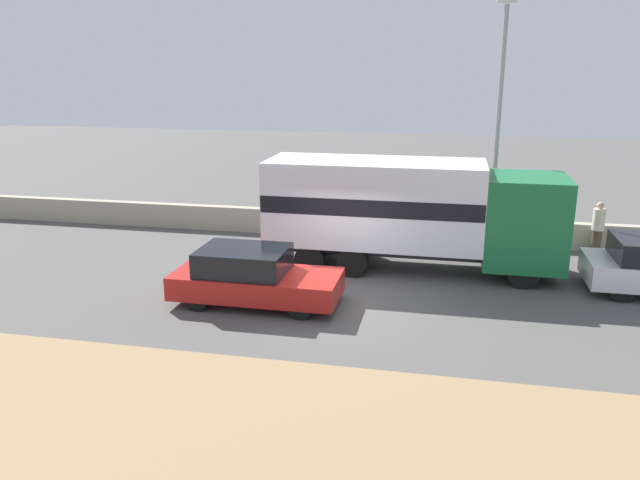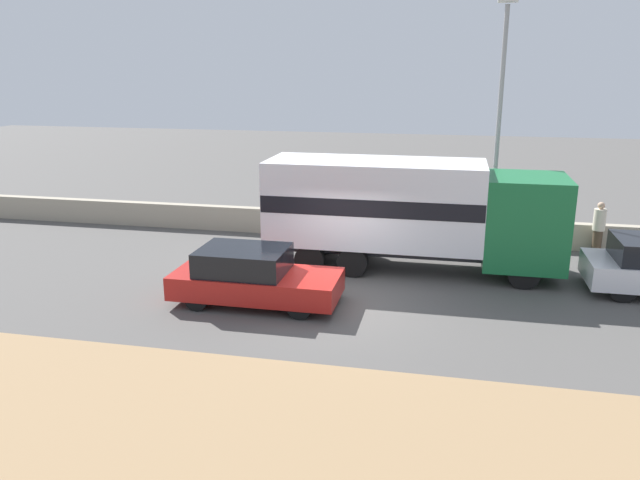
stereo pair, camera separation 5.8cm
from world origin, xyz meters
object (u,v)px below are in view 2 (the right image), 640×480
at_px(box_truck, 407,208).
at_px(car_hatchback, 253,277).
at_px(street_lamp, 500,111).
at_px(pedestrian, 599,228).

height_order(box_truck, car_hatchback, box_truck).
distance_m(street_lamp, car_hatchback, 9.12).
bearing_deg(car_hatchback, street_lamp, 44.95).
relative_size(car_hatchback, pedestrian, 2.43).
bearing_deg(box_truck, street_lamp, 44.53).
bearing_deg(box_truck, car_hatchback, -134.75).
distance_m(box_truck, pedestrian, 6.28).
bearing_deg(car_hatchback, box_truck, 45.25).
xyz_separation_m(box_truck, pedestrian, (5.65, 2.57, -0.91)).
distance_m(street_lamp, pedestrian, 4.72).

